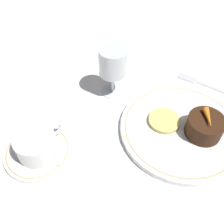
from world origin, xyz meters
The scene contains 10 objects.
ground_plane centered at (0.00, 0.00, 0.00)m, with size 3.00×3.00×0.00m, color white.
dinner_plate centered at (0.02, -0.02, 0.01)m, with size 0.28×0.28×0.01m.
saucer centered at (-0.23, 0.18, 0.01)m, with size 0.14×0.14×0.01m.
coffee_cup centered at (-0.23, 0.17, 0.04)m, with size 0.11×0.09×0.05m.
spoon centered at (-0.19, 0.17, 0.01)m, with size 0.08×0.10×0.00m.
wine_glass centered at (0.01, 0.19, 0.09)m, with size 0.07×0.07×0.13m.
fork centered at (0.20, 0.02, 0.00)m, with size 0.05×0.19×0.01m.
dessert_cake centered at (0.04, -0.06, 0.04)m, with size 0.08×0.08×0.05m.
carrot_garnish centered at (0.04, -0.06, 0.07)m, with size 0.04×0.04×0.01m.
pineapple_slice centered at (0.01, 0.02, 0.02)m, with size 0.07×0.07×0.01m.
Camera 1 is at (-0.35, -0.15, 0.49)m, focal length 42.00 mm.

